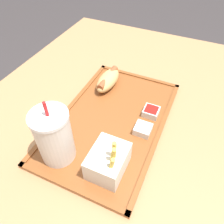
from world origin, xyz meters
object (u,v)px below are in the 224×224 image
hot_dog_far (108,80)px  soda_cup (54,136)px  sauce_cup_ketchup (151,112)px  fries_carton (108,161)px  sauce_cup_mayo (143,129)px

hot_dog_far → soda_cup: bearing=-179.0°
sauce_cup_ketchup → soda_cup: bearing=143.7°
soda_cup → sauce_cup_ketchup: size_ratio=4.05×
fries_carton → sauce_cup_ketchup: size_ratio=2.50×
hot_dog_far → fries_carton: fries_carton is taller
hot_dog_far → fries_carton: size_ratio=1.17×
hot_dog_far → sauce_cup_ketchup: size_ratio=2.92×
hot_dog_far → sauce_cup_mayo: (-0.14, -0.17, -0.01)m
fries_carton → sauce_cup_ketchup: (0.21, -0.04, -0.02)m
sauce_cup_ketchup → hot_dog_far: bearing=67.8°
hot_dog_far → fries_carton: bearing=-154.7°
hot_dog_far → fries_carton: 0.31m
hot_dog_far → sauce_cup_mayo: hot_dog_far is taller
sauce_cup_mayo → sauce_cup_ketchup: (0.07, -0.00, 0.00)m
hot_dog_far → sauce_cup_ketchup: hot_dog_far is taller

